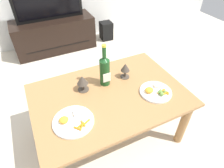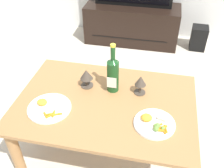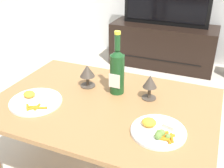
{
  "view_description": "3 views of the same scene",
  "coord_description": "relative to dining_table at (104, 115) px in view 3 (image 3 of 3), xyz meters",
  "views": [
    {
      "loc": [
        -0.45,
        -0.98,
        1.52
      ],
      "look_at": [
        0.04,
        0.04,
        0.56
      ],
      "focal_mm": 30.6,
      "sensor_mm": 36.0,
      "label": 1
    },
    {
      "loc": [
        0.3,
        -1.24,
        1.64
      ],
      "look_at": [
        0.03,
        0.09,
        0.58
      ],
      "focal_mm": 41.38,
      "sensor_mm": 36.0,
      "label": 2
    },
    {
      "loc": [
        0.51,
        -1.11,
        1.25
      ],
      "look_at": [
        0.03,
        0.04,
        0.6
      ],
      "focal_mm": 42.86,
      "sensor_mm": 36.0,
      "label": 3
    }
  ],
  "objects": [
    {
      "name": "dinner_plate_right",
      "position": [
        0.33,
        -0.14,
        0.1
      ],
      "size": [
        0.25,
        0.25,
        0.05
      ],
      "color": "white",
      "rests_on": "dining_table"
    },
    {
      "name": "goblet_right",
      "position": [
        0.21,
        0.14,
        0.18
      ],
      "size": [
        0.08,
        0.08,
        0.14
      ],
      "color": "#473D33",
      "rests_on": "dining_table"
    },
    {
      "name": "dining_table",
      "position": [
        0.0,
        0.0,
        0.0
      ],
      "size": [
        1.18,
        0.81,
        0.5
      ],
      "color": "#9E7042",
      "rests_on": "ground_plane"
    },
    {
      "name": "dinner_plate_left",
      "position": [
        -0.33,
        -0.14,
        0.09
      ],
      "size": [
        0.28,
        0.28,
        0.05
      ],
      "color": "white",
      "rests_on": "dining_table"
    },
    {
      "name": "tv_stand",
      "position": [
        -0.07,
        1.78,
        -0.18
      ],
      "size": [
        1.15,
        0.43,
        0.47
      ],
      "color": "black",
      "rests_on": "ground_plane"
    },
    {
      "name": "goblet_left",
      "position": [
        -0.16,
        0.14,
        0.17
      ],
      "size": [
        0.09,
        0.09,
        0.14
      ],
      "color": "#473D33",
      "rests_on": "dining_table"
    },
    {
      "name": "wine_bottle",
      "position": [
        0.02,
        0.13,
        0.22
      ],
      "size": [
        0.08,
        0.08,
        0.36
      ],
      "color": "#19471E",
      "rests_on": "dining_table"
    }
  ]
}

